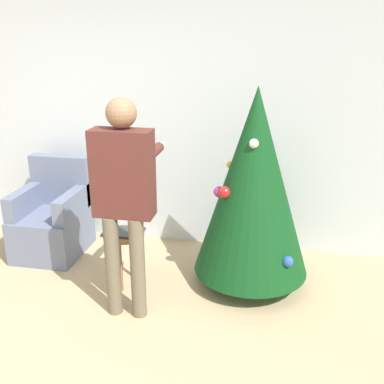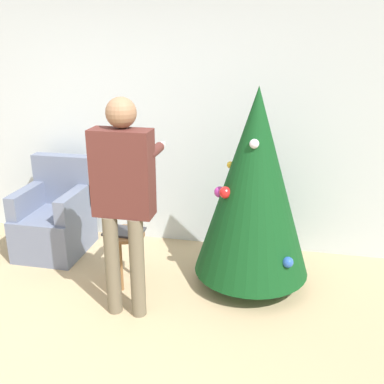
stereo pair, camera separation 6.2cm
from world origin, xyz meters
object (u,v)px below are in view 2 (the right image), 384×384
object	(u,v)px
christmas_tree	(254,184)
person_standing	(123,189)
armchair	(56,219)
side_stool	(125,242)

from	to	relation	value
christmas_tree	person_standing	xyz separation A→B (m)	(-0.96, -0.63, 0.10)
armchair	person_standing	xyz separation A→B (m)	(1.12, -0.89, 0.72)
armchair	person_standing	bearing A→B (deg)	-38.57
armchair	side_stool	bearing A→B (deg)	-27.60
christmas_tree	side_stool	world-z (taller)	christmas_tree
side_stool	person_standing	bearing A→B (deg)	-67.12
christmas_tree	person_standing	size ratio (longest dim) A/B	1.02
christmas_tree	person_standing	world-z (taller)	christmas_tree
christmas_tree	armchair	distance (m)	2.18
christmas_tree	armchair	bearing A→B (deg)	172.88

